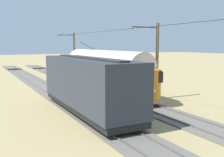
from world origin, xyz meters
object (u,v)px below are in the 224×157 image
boxcar_adjacent (87,83)px  catenary_pole_foreground (74,53)px  catenary_pole_mid_near (156,60)px  vintage_streetcar (104,70)px

boxcar_adjacent → catenary_pole_foreground: 24.58m
boxcar_adjacent → catenary_pole_foreground: bearing=-107.4°
catenary_pole_foreground → catenary_pole_mid_near: 21.60m
vintage_streetcar → boxcar_adjacent: bearing=56.5°
catenary_pole_foreground → catenary_pole_mid_near: bearing=90.0°
vintage_streetcar → catenary_pole_mid_near: catenary_pole_mid_near is taller
vintage_streetcar → catenary_pole_mid_near: size_ratio=2.56×
vintage_streetcar → boxcar_adjacent: (4.81, 7.28, -0.10)m
vintage_streetcar → catenary_pole_foreground: catenary_pole_foreground is taller
boxcar_adjacent → catenary_pole_mid_near: catenary_pole_mid_near is taller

